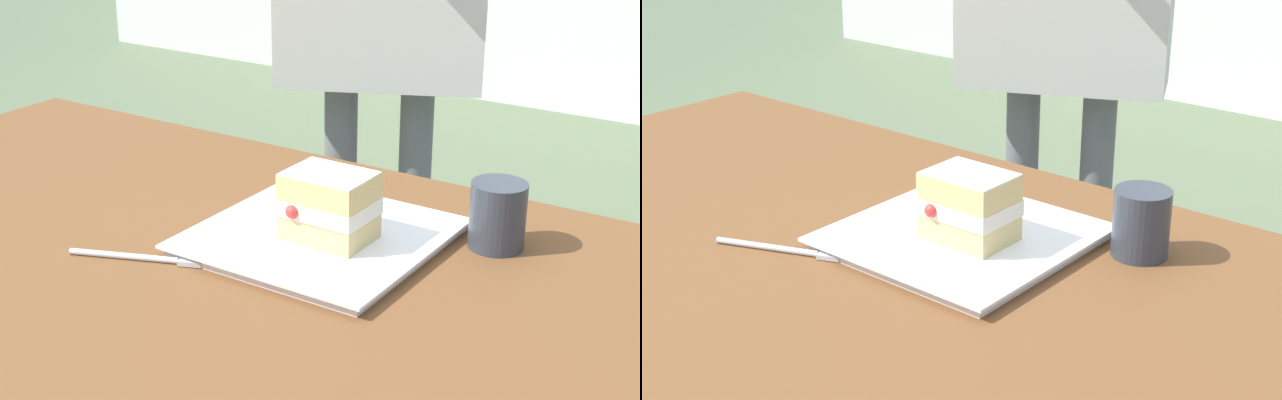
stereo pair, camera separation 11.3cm
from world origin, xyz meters
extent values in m
cylinder|color=brown|center=(-0.63, 0.40, 0.35)|extent=(0.07, 0.07, 0.71)
cube|color=brown|center=(0.00, 0.00, 0.73)|extent=(1.39, 0.91, 0.04)
cube|color=white|center=(0.12, 0.17, 0.75)|extent=(0.28, 0.28, 0.01)
cube|color=white|center=(0.12, 0.17, 0.76)|extent=(0.29, 0.29, 0.00)
cube|color=#E0C17A|center=(0.14, 0.16, 0.78)|extent=(0.10, 0.08, 0.03)
cube|color=white|center=(0.14, 0.16, 0.81)|extent=(0.11, 0.08, 0.02)
sphere|color=red|center=(0.11, 0.12, 0.81)|extent=(0.02, 0.02, 0.02)
sphere|color=red|center=(0.12, 0.20, 0.80)|extent=(0.02, 0.02, 0.02)
sphere|color=red|center=(0.14, 0.20, 0.80)|extent=(0.01, 0.01, 0.01)
cube|color=#E0C17A|center=(0.14, 0.16, 0.83)|extent=(0.10, 0.08, 0.03)
cube|color=white|center=(0.14, 0.16, 0.85)|extent=(0.10, 0.08, 0.00)
cylinder|color=silver|center=(-0.06, 0.00, 0.75)|extent=(0.13, 0.06, 0.01)
cube|color=silver|center=(0.02, 0.04, 0.75)|extent=(0.04, 0.03, 0.01)
cylinder|color=#333842|center=(0.31, 0.28, 0.79)|extent=(0.07, 0.07, 0.09)
cylinder|color=black|center=(0.31, 0.28, 0.83)|extent=(0.06, 0.06, 0.00)
cylinder|color=slate|center=(-0.27, 0.84, 0.38)|extent=(0.07, 0.07, 0.76)
cylinder|color=slate|center=(-0.13, 0.91, 0.38)|extent=(0.07, 0.07, 0.76)
camera|label=1|loc=(0.69, -0.71, 1.23)|focal=51.13mm
camera|label=2|loc=(0.78, -0.64, 1.23)|focal=51.13mm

